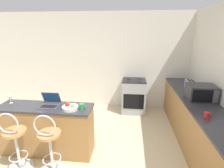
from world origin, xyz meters
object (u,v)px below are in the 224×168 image
bar_stool_near (15,143)px  laptop (50,102)px  mug_green (82,107)px  wine_glass_short (10,97)px  stove_range (134,96)px  microwave (201,93)px  mug_red (207,115)px  fruit_bowl (70,107)px  bar_stool_far (50,146)px  toaster (190,85)px

bar_stool_near → laptop: 0.78m
bar_stool_near → mug_green: (0.94, 0.42, 0.46)m
bar_stool_near → wine_glass_short: bearing=125.2°
stove_range → microwave: bearing=-46.5°
wine_glass_short → mug_red: 3.21m
stove_range → fruit_bowl: fruit_bowl is taller
bar_stool_near → stove_range: bearing=52.3°
microwave → wine_glass_short: 3.41m
fruit_bowl → laptop: bearing=163.6°
laptop → mug_green: 0.60m
mug_red → mug_green: bearing=177.6°
bar_stool_near → bar_stool_far: size_ratio=1.00×
toaster → mug_green: size_ratio=3.03×
toaster → mug_green: bearing=-148.2°
toaster → mug_red: bearing=-97.6°
bar_stool_near → fruit_bowl: bar_stool_near is taller
wine_glass_short → fruit_bowl: 1.13m
stove_range → mug_green: 2.15m
laptop → stove_range: 2.36m
laptop → microwave: size_ratio=0.65×
laptop → mug_red: bearing=-4.2°
toaster → fruit_bowl: size_ratio=1.20×
bar_stool_far → wine_glass_short: 1.19m
laptop → wine_glass_short: bearing=178.4°
wine_glass_short → bar_stool_far: bearing=-30.4°
laptop → microwave: 2.69m
bar_stool_far → fruit_bowl: size_ratio=3.94×
bar_stool_near → mug_red: bearing=6.8°
laptop → mug_green: bearing=-10.1°
microwave → toaster: bearing=88.6°
laptop → toaster: laptop is taller
laptop → toaster: 2.90m
toaster → stove_range: (-1.20, 0.62, -0.54)m
wine_glass_short → mug_red: (3.20, -0.20, -0.08)m
bar_stool_far → mug_red: bearing=8.4°
microwave → fruit_bowl: 2.34m
stove_range → wine_glass_short: bearing=-140.7°
wine_glass_short → stove_range: bearing=39.3°
bar_stool_near → mug_green: bearing=23.9°
toaster → bar_stool_far: bearing=-145.4°
fruit_bowl → microwave: bearing=16.4°
bar_stool_far → microwave: bearing=23.5°
mug_green → fruit_bowl: bearing=-176.9°
mug_green → mug_red: mug_green is taller
laptop → fruit_bowl: laptop is taller
bar_stool_far → mug_green: (0.39, 0.42, 0.46)m
microwave → toaster: microwave is taller
bar_stool_near → mug_green: size_ratio=9.93×
bar_stool_near → stove_range: bar_stool_near is taller
wine_glass_short → mug_green: size_ratio=1.61×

